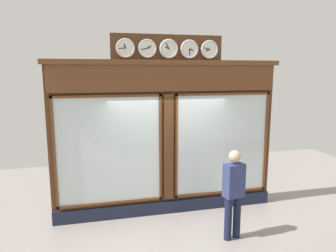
{
  "coord_description": "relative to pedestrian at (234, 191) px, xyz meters",
  "views": [
    {
      "loc": [
        1.52,
        6.26,
        3.08
      ],
      "look_at": [
        0.0,
        0.0,
        1.94
      ],
      "focal_mm": 33.37,
      "sensor_mm": 36.0,
      "label": 1
    }
  ],
  "objects": [
    {
      "name": "shop_facade",
      "position": [
        0.91,
        -1.44,
        0.76
      ],
      "size": [
        4.91,
        0.42,
        3.8
      ],
      "color": "#4C2B16",
      "rests_on": "ground_plane"
    },
    {
      "name": "pedestrian",
      "position": [
        0.0,
        0.0,
        0.0
      ],
      "size": [
        0.4,
        0.29,
        1.69
      ],
      "color": "#191E38",
      "rests_on": "ground_plane"
    }
  ]
}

